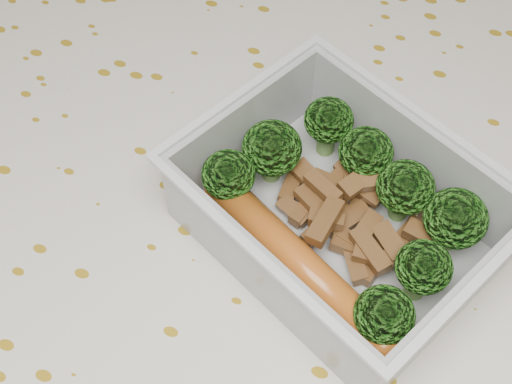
% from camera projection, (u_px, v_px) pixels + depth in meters
% --- Properties ---
extents(dining_table, '(1.40, 0.90, 0.75)m').
position_uv_depth(dining_table, '(249.00, 274.00, 0.53)').
color(dining_table, brown).
rests_on(dining_table, ground).
extents(tablecloth, '(1.46, 0.96, 0.19)m').
position_uv_depth(tablecloth, '(248.00, 240.00, 0.49)').
color(tablecloth, silver).
rests_on(tablecloth, dining_table).
extents(lunch_container, '(0.22, 0.20, 0.06)m').
position_uv_depth(lunch_container, '(339.00, 219.00, 0.42)').
color(lunch_container, silver).
rests_on(lunch_container, tablecloth).
extents(broccoli_florets, '(0.17, 0.15, 0.05)m').
position_uv_depth(broccoli_florets, '(357.00, 194.00, 0.42)').
color(broccoli_florets, '#608C3F').
rests_on(broccoli_florets, lunch_container).
extents(meat_pile, '(0.10, 0.08, 0.03)m').
position_uv_depth(meat_pile, '(348.00, 214.00, 0.43)').
color(meat_pile, brown).
rests_on(meat_pile, lunch_container).
extents(sausage, '(0.14, 0.08, 0.02)m').
position_uv_depth(sausage, '(298.00, 263.00, 0.41)').
color(sausage, '#AF561A').
rests_on(sausage, lunch_container).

